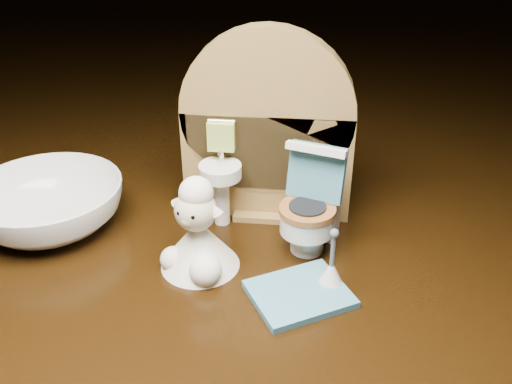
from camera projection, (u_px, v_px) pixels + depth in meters
The scene contains 6 objects.
backdrop_panel at pixel (266, 138), 0.43m from camera, with size 0.13×0.05×0.15m.
toy_toilet at pixel (312, 210), 0.41m from camera, with size 0.05×0.06×0.08m.
bath_mat at pixel (299, 294), 0.37m from camera, with size 0.06×0.05×0.00m, color teal.
toilet_brush at pixel (331, 272), 0.37m from camera, with size 0.02×0.02×0.05m.
plush_lamb at pixel (198, 237), 0.39m from camera, with size 0.06×0.06×0.07m.
ceramic_bowl at pixel (48, 206), 0.44m from camera, with size 0.11×0.11×0.04m, color white.
Camera 1 is at (0.04, -0.33, 0.25)m, focal length 40.00 mm.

